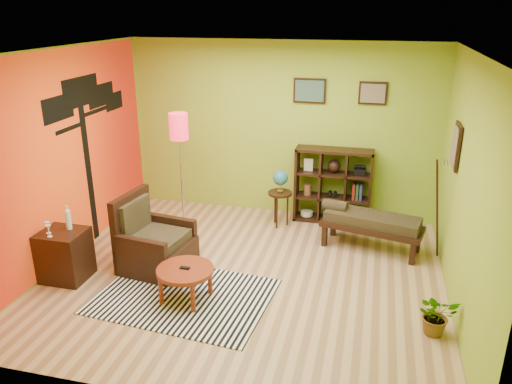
% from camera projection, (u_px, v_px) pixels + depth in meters
% --- Properties ---
extents(ground, '(5.00, 5.00, 0.00)m').
position_uv_depth(ground, '(245.00, 275.00, 6.46)').
color(ground, tan).
rests_on(ground, ground).
extents(room_shell, '(5.04, 4.54, 2.82)m').
position_uv_depth(room_shell, '(237.00, 140.00, 5.86)').
color(room_shell, '#8EB02D').
rests_on(room_shell, ground).
extents(zebra_rug, '(2.15, 1.63, 0.01)m').
position_uv_depth(zebra_rug, '(184.00, 296.00, 5.99)').
color(zebra_rug, white).
rests_on(zebra_rug, ground).
extents(coffee_table, '(0.67, 0.67, 0.43)m').
position_uv_depth(coffee_table, '(185.00, 273.00, 5.81)').
color(coffee_table, maroon).
rests_on(coffee_table, ground).
extents(armchair, '(0.93, 0.93, 1.00)m').
position_uv_depth(armchair, '(153.00, 246.00, 6.57)').
color(armchair, black).
rests_on(armchair, ground).
extents(side_cabinet, '(0.55, 0.50, 0.96)m').
position_uv_depth(side_cabinet, '(65.00, 255.00, 6.29)').
color(side_cabinet, black).
rests_on(side_cabinet, ground).
extents(floor_lamp, '(0.28, 0.28, 1.86)m').
position_uv_depth(floor_lamp, '(179.00, 138.00, 7.11)').
color(floor_lamp, silver).
rests_on(floor_lamp, ground).
extents(globe_table, '(0.38, 0.38, 0.92)m').
position_uv_depth(globe_table, '(280.00, 184.00, 7.69)').
color(globe_table, black).
rests_on(globe_table, ground).
extents(cube_shelf, '(1.20, 0.35, 1.20)m').
position_uv_depth(cube_shelf, '(334.00, 186.00, 7.89)').
color(cube_shelf, black).
rests_on(cube_shelf, ground).
extents(bench, '(1.48, 0.80, 0.65)m').
position_uv_depth(bench, '(369.00, 222.00, 7.04)').
color(bench, black).
rests_on(bench, ground).
extents(potted_plant, '(0.52, 0.55, 0.35)m').
position_uv_depth(potted_plant, '(436.00, 319.00, 5.26)').
color(potted_plant, '#26661E').
rests_on(potted_plant, ground).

